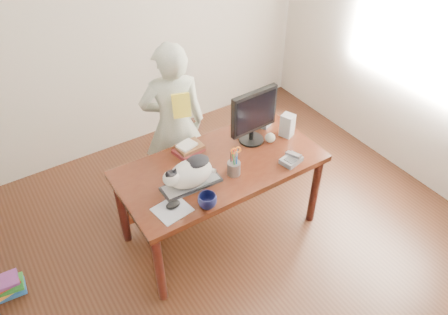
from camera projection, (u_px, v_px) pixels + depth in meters
room at (274, 142)px, 2.63m from camera, size 4.50×4.50×4.50m
desk at (215, 173)px, 3.54m from camera, size 1.60×0.80×0.75m
keyboard at (191, 184)px, 3.20m from camera, size 0.45×0.18×0.03m
cat at (189, 173)px, 3.12m from camera, size 0.44×0.22×0.25m
monitor at (254, 114)px, 3.45m from camera, size 0.42×0.22×0.48m
pen_cup at (234, 167)px, 3.26m from camera, size 0.11×0.11×0.25m
mousepad at (172, 210)px, 3.02m from camera, size 0.26×0.24×0.01m
mouse at (173, 205)px, 3.02m from camera, size 0.11×0.08×0.04m
coffee_mug at (207, 201)px, 3.01m from camera, size 0.19×0.19×0.10m
phone at (291, 159)px, 3.40m from camera, size 0.18×0.16×0.07m
speaker at (287, 125)px, 3.63m from camera, size 0.12×0.13×0.20m
baseball at (270, 138)px, 3.59m from camera, size 0.08×0.08×0.08m
book_stack at (189, 148)px, 3.49m from camera, size 0.25×0.20×0.08m
calculator at (260, 120)px, 3.81m from camera, size 0.22×0.24×0.06m
person at (174, 125)px, 3.79m from camera, size 0.64×0.52×1.53m
held_book at (181, 106)px, 3.49m from camera, size 0.16×0.13×0.20m
book_pile_b at (7, 286)px, 3.33m from camera, size 0.26×0.20×0.15m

